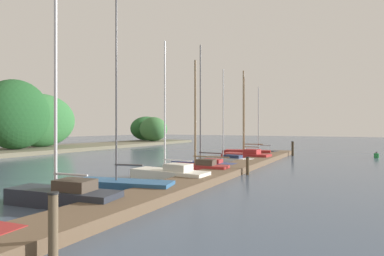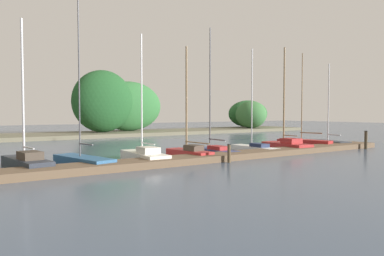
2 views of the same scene
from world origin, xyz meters
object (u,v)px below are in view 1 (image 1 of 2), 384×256
at_px(sailboat_2, 119,185).
at_px(mooring_piling_1, 248,166).
at_px(mooring_piling_0, 53,225).
at_px(sailboat_4, 198,166).
at_px(sailboat_8, 246,152).
at_px(sailboat_3, 168,173).
at_px(channel_buoy_0, 376,156).
at_px(sailboat_5, 203,163).
at_px(mooring_piling_2, 293,149).
at_px(sailboat_1, 60,194).
at_px(sailboat_7, 245,155).
at_px(sailboat_9, 259,151).
at_px(sailboat_6, 225,158).

height_order(sailboat_2, mooring_piling_1, sailboat_2).
relative_size(sailboat_2, mooring_piling_0, 6.30).
bearing_deg(sailboat_4, sailboat_8, -89.66).
bearing_deg(mooring_piling_0, sailboat_3, 18.88).
distance_m(sailboat_8, mooring_piling_1, 11.02).
bearing_deg(sailboat_2, channel_buoy_0, -129.00).
relative_size(sailboat_5, sailboat_8, 1.11).
relative_size(mooring_piling_2, channel_buoy_0, 2.54).
xyz_separation_m(sailboat_1, mooring_piling_2, (22.16, -3.40, 0.27)).
distance_m(sailboat_2, sailboat_4, 6.05).
xyz_separation_m(sailboat_3, sailboat_7, (10.85, -0.28, 0.06)).
bearing_deg(mooring_piling_1, mooring_piling_2, -0.31).
relative_size(sailboat_2, sailboat_5, 1.04).
xyz_separation_m(sailboat_3, sailboat_5, (5.08, 0.63, -0.04)).
bearing_deg(sailboat_9, sailboat_4, 101.68).
xyz_separation_m(sailboat_2, sailboat_5, (8.38, 0.46, -0.00)).
height_order(sailboat_6, mooring_piling_0, sailboat_6).
height_order(sailboat_1, sailboat_9, sailboat_1).
relative_size(sailboat_6, mooring_piling_0, 5.30).
bearing_deg(sailboat_4, mooring_piling_1, -166.71).
bearing_deg(sailboat_9, sailboat_3, 100.63).
xyz_separation_m(mooring_piling_0, channel_buoy_0, (26.35, -6.69, -0.46)).
height_order(sailboat_3, mooring_piling_2, sailboat_3).
xyz_separation_m(sailboat_1, sailboat_5, (10.85, 0.16, -0.09)).
height_order(mooring_piling_2, channel_buoy_0, mooring_piling_2).
distance_m(mooring_piling_1, mooring_piling_2, 12.79).
bearing_deg(sailboat_3, sailboat_6, -85.28).
relative_size(mooring_piling_0, mooring_piling_2, 0.99).
bearing_deg(sailboat_3, sailboat_1, 86.87).
height_order(sailboat_9, mooring_piling_2, sailboat_9).
height_order(sailboat_2, sailboat_8, sailboat_2).
bearing_deg(mooring_piling_0, mooring_piling_1, 0.24).
relative_size(sailboat_4, sailboat_7, 0.90).
height_order(sailboat_6, mooring_piling_1, sailboat_6).
height_order(sailboat_5, mooring_piling_1, sailboat_5).
relative_size(sailboat_2, sailboat_8, 1.15).
distance_m(sailboat_1, sailboat_3, 5.79).
relative_size(sailboat_8, mooring_piling_1, 7.34).
bearing_deg(sailboat_7, channel_buoy_0, -138.54).
height_order(sailboat_4, mooring_piling_2, sailboat_4).
height_order(sailboat_2, sailboat_5, sailboat_2).
relative_size(sailboat_5, sailboat_7, 1.11).
xyz_separation_m(sailboat_6, channel_buoy_0, (9.30, -10.08, -0.09)).
xyz_separation_m(sailboat_8, sailboat_9, (2.50, -0.54, -0.05)).
bearing_deg(sailboat_4, sailboat_3, 80.84).
bearing_deg(sailboat_5, sailboat_6, -93.47).
distance_m(sailboat_6, mooring_piling_1, 5.96).
height_order(sailboat_8, mooring_piling_2, sailboat_8).
bearing_deg(mooring_piling_0, sailboat_2, 30.52).
relative_size(sailboat_6, sailboat_8, 0.97).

